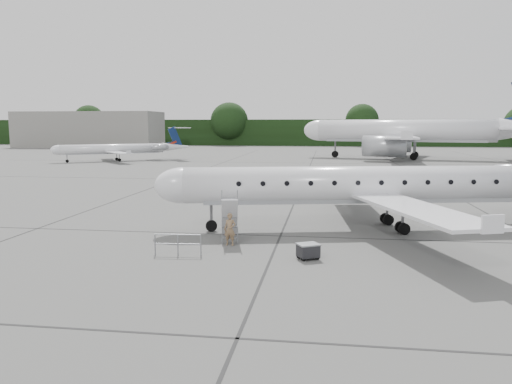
# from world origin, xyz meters

# --- Properties ---
(ground) EXTENTS (320.00, 320.00, 0.00)m
(ground) POSITION_xyz_m (0.00, 0.00, 0.00)
(ground) COLOR #5A5A57
(ground) RESTS_ON ground
(treeline) EXTENTS (260.00, 4.00, 8.00)m
(treeline) POSITION_xyz_m (0.00, 130.00, 4.00)
(treeline) COLOR black
(treeline) RESTS_ON ground
(terminal_building) EXTENTS (40.00, 14.00, 10.00)m
(terminal_building) POSITION_xyz_m (-70.00, 110.00, 5.00)
(terminal_building) COLOR slate
(terminal_building) RESTS_ON ground
(main_regional_jet) EXTENTS (32.93, 26.60, 7.50)m
(main_regional_jet) POSITION_xyz_m (-0.04, 5.21, 3.75)
(main_regional_jet) COLOR silver
(main_regional_jet) RESTS_ON ground
(airstair) EXTENTS (1.29, 2.35, 2.35)m
(airstair) POSITION_xyz_m (-8.20, 1.24, 1.17)
(airstair) COLOR silver
(airstair) RESTS_ON ground
(passenger) EXTENTS (0.65, 0.46, 1.67)m
(passenger) POSITION_xyz_m (-7.94, 0.01, 0.84)
(passenger) COLOR #7E6245
(passenger) RESTS_ON ground
(safety_railing) EXTENTS (2.20, 0.24, 1.00)m
(safety_railing) POSITION_xyz_m (-10.01, -2.31, 0.50)
(safety_railing) COLOR gray
(safety_railing) RESTS_ON ground
(baggage_cart) EXTENTS (1.15, 1.08, 0.79)m
(baggage_cart) POSITION_xyz_m (-3.86, -2.14, 0.39)
(baggage_cart) COLOR black
(baggage_cart) RESTS_ON ground
(bg_narrowbody) EXTENTS (45.35, 36.65, 14.45)m
(bg_narrowbody) POSITION_xyz_m (10.97, 70.66, 7.22)
(bg_narrowbody) COLOR silver
(bg_narrowbody) RESTS_ON ground
(bg_regional_left) EXTENTS (27.73, 26.20, 5.90)m
(bg_regional_left) POSITION_xyz_m (-39.73, 57.47, 2.95)
(bg_regional_left) COLOR silver
(bg_regional_left) RESTS_ON ground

